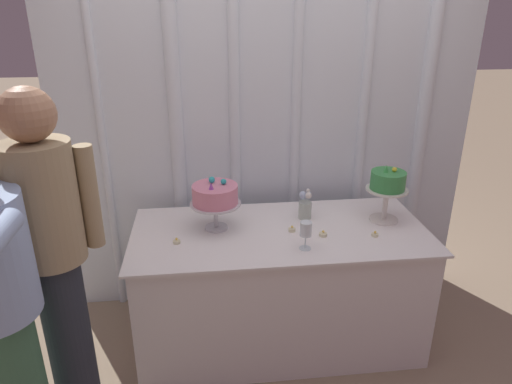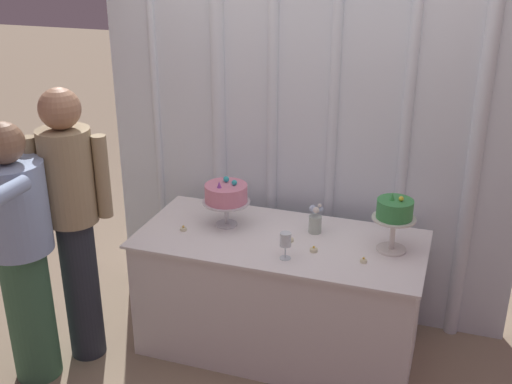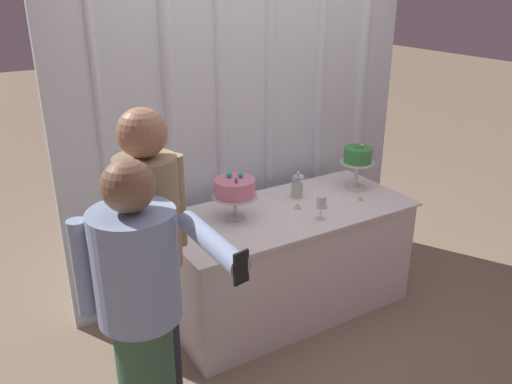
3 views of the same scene
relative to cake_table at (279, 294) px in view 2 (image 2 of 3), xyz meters
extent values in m
plane|color=gray|center=(0.00, -0.10, -0.39)|extent=(24.00, 24.00, 0.00)
cube|color=silver|center=(0.00, 0.54, 0.92)|extent=(2.74, 0.04, 2.62)
cylinder|color=silver|center=(-1.05, 0.52, 0.92)|extent=(0.05, 0.05, 2.62)
cylinder|color=silver|center=(-0.59, 0.52, 0.92)|extent=(0.09, 0.09, 2.62)
cylinder|color=silver|center=(-0.22, 0.52, 0.92)|extent=(0.07, 0.07, 2.62)
cylinder|color=silver|center=(0.18, 0.52, 0.92)|extent=(0.07, 0.07, 2.62)
cylinder|color=silver|center=(0.63, 0.52, 0.92)|extent=(0.07, 0.07, 2.62)
cylinder|color=silver|center=(1.04, 0.52, 0.92)|extent=(0.09, 0.09, 2.62)
cube|color=white|center=(0.00, 0.00, -0.01)|extent=(1.67, 0.75, 0.76)
cube|color=white|center=(0.00, 0.00, 0.38)|extent=(1.72, 0.80, 0.01)
cylinder|color=silver|center=(-0.37, 0.07, 0.39)|extent=(0.13, 0.13, 0.01)
cylinder|color=silver|center=(-0.37, 0.07, 0.47)|extent=(0.02, 0.02, 0.14)
cylinder|color=silver|center=(-0.37, 0.07, 0.54)|extent=(0.29, 0.29, 0.01)
cylinder|color=pink|center=(-0.37, 0.07, 0.60)|extent=(0.26, 0.26, 0.11)
sphere|color=#2DB2B7|center=(-0.32, 0.08, 0.67)|extent=(0.03, 0.03, 0.03)
sphere|color=#2DB2B7|center=(-0.38, 0.11, 0.67)|extent=(0.04, 0.04, 0.04)
cone|color=purple|center=(-0.39, 0.01, 0.68)|extent=(0.03, 0.03, 0.04)
cylinder|color=silver|center=(0.65, 0.06, 0.39)|extent=(0.17, 0.17, 0.01)
cylinder|color=silver|center=(0.65, 0.06, 0.49)|extent=(0.03, 0.03, 0.18)
cylinder|color=silver|center=(0.65, 0.06, 0.59)|extent=(0.25, 0.25, 0.01)
cylinder|color=#388E47|center=(0.65, 0.06, 0.64)|extent=(0.20, 0.20, 0.11)
sphere|color=yellow|center=(0.68, 0.05, 0.71)|extent=(0.03, 0.03, 0.03)
cone|color=green|center=(0.63, 0.06, 0.72)|extent=(0.03, 0.03, 0.04)
cylinder|color=silver|center=(0.10, -0.23, 0.39)|extent=(0.06, 0.06, 0.00)
cylinder|color=silver|center=(0.10, -0.23, 0.43)|extent=(0.01, 0.01, 0.07)
cylinder|color=silver|center=(0.10, -0.23, 0.50)|extent=(0.06, 0.06, 0.08)
cylinder|color=#B2C1B2|center=(0.18, 0.14, 0.44)|extent=(0.08, 0.08, 0.11)
sphere|color=silver|center=(0.20, 0.17, 0.53)|extent=(0.03, 0.03, 0.03)
sphere|color=silver|center=(0.16, 0.14, 0.54)|extent=(0.04, 0.04, 0.04)
sphere|color=white|center=(0.19, 0.11, 0.55)|extent=(0.04, 0.04, 0.04)
sphere|color=silver|center=(0.16, 0.16, 0.52)|extent=(0.03, 0.03, 0.03)
sphere|color=white|center=(0.20, 0.16, 0.56)|extent=(0.02, 0.02, 0.02)
sphere|color=silver|center=(0.16, 0.15, 0.53)|extent=(0.03, 0.03, 0.03)
cylinder|color=beige|center=(-0.59, -0.09, 0.39)|extent=(0.04, 0.04, 0.02)
sphere|color=#F9CC4C|center=(-0.59, -0.09, 0.41)|extent=(0.01, 0.01, 0.01)
cylinder|color=beige|center=(0.07, -0.02, 0.39)|extent=(0.04, 0.04, 0.02)
sphere|color=#F9CC4C|center=(0.07, -0.02, 0.41)|extent=(0.01, 0.01, 0.01)
cylinder|color=beige|center=(0.23, -0.10, 0.39)|extent=(0.05, 0.05, 0.02)
sphere|color=#F9CC4C|center=(0.23, -0.10, 0.41)|extent=(0.01, 0.01, 0.01)
cylinder|color=beige|center=(0.52, -0.14, 0.39)|extent=(0.04, 0.04, 0.02)
sphere|color=#F9CC4C|center=(0.52, -0.14, 0.41)|extent=(0.01, 0.01, 0.01)
cylinder|color=#282D38|center=(-1.12, -0.44, 0.07)|extent=(0.28, 0.28, 0.92)
cylinder|color=#9E8966|center=(-1.12, -0.44, 0.80)|extent=(0.39, 0.39, 0.55)
sphere|color=#A37556|center=(-1.12, -0.44, 1.20)|extent=(0.23, 0.23, 0.23)
cube|color=#664C84|center=(-1.12, -0.58, 0.83)|extent=(0.04, 0.02, 0.35)
cylinder|color=#9E8966|center=(-1.30, -0.51, 0.80)|extent=(0.08, 0.08, 0.49)
cylinder|color=#9E8966|center=(-0.94, -0.37, 0.80)|extent=(0.08, 0.08, 0.49)
cylinder|color=#3D6B4C|center=(-1.29, -0.72, 0.03)|extent=(0.37, 0.37, 0.83)
cylinder|color=#93ADD6|center=(-1.29, -0.72, 0.70)|extent=(0.51, 0.51, 0.51)
sphere|color=#846047|center=(-1.29, -0.72, 1.07)|extent=(0.22, 0.22, 0.22)
camera|label=1|loc=(-0.42, -2.37, 1.61)|focal=32.46mm
camera|label=2|loc=(0.94, -3.22, 2.08)|focal=44.05mm
camera|label=3|loc=(-1.87, -2.65, 1.85)|focal=37.07mm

